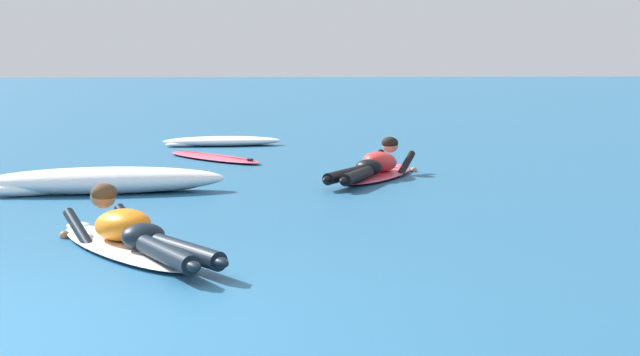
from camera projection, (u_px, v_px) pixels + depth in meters
ground_plane at (153, 153)px, 15.16m from camera, size 120.00×120.00×0.00m
surfer_near at (131, 236)px, 7.42m from camera, size 1.66×2.46×0.53m
surfer_far at (375, 168)px, 11.96m from camera, size 1.56×2.42×0.55m
drifting_surfboard at (214, 157)px, 14.22m from camera, size 1.69×2.02×0.16m
whitewater_mid_left at (222, 141)px, 16.43m from camera, size 2.06×0.70×0.17m
whitewater_mid_right at (104, 181)px, 10.67m from camera, size 2.74×0.85×0.30m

